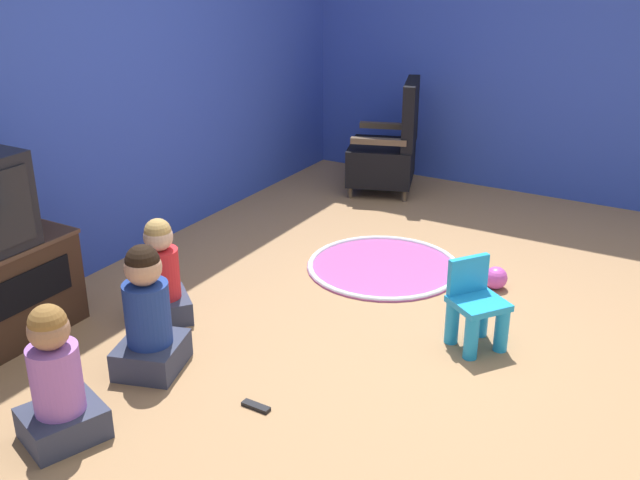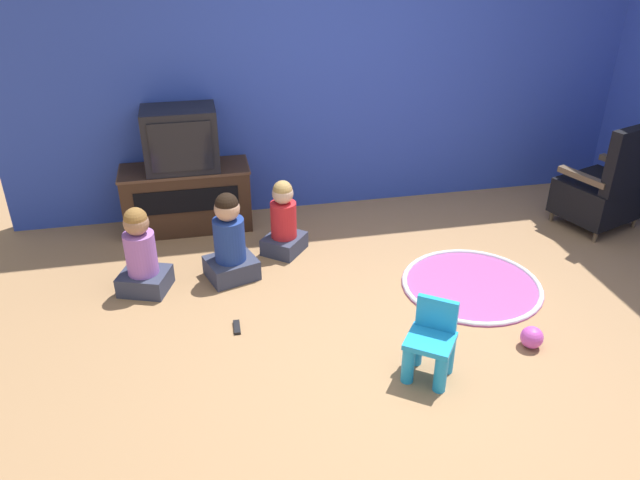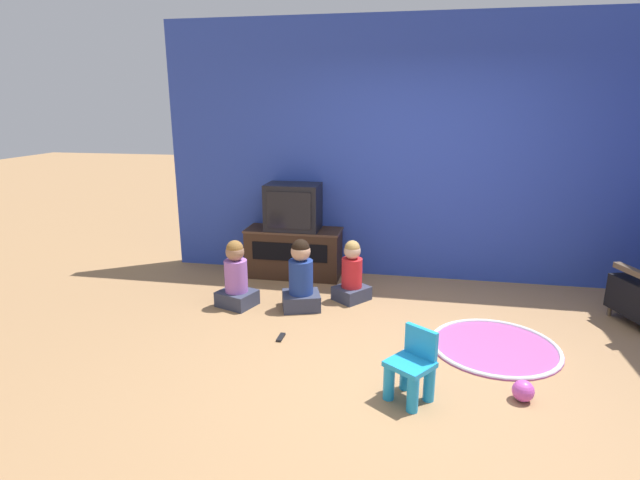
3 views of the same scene
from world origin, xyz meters
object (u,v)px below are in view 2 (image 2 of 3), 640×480
object	(u,v)px
child_watching_left	(230,242)
child_watching_right	(284,222)
toy_ball	(532,337)
yellow_kid_chair	(430,346)
remote_control	(237,327)
black_armchair	(605,189)
child_watching_center	(141,256)
television	(181,139)
tv_cabinet	(187,197)

from	to	relation	value
child_watching_left	child_watching_right	xyz separation A→B (m)	(0.46, 0.32, -0.03)
child_watching_right	toy_ball	size ratio (longest dim) A/B	4.29
yellow_kid_chair	remote_control	bearing A→B (deg)	-176.81
black_armchair	child_watching_right	xyz separation A→B (m)	(-2.84, 0.13, -0.09)
toy_ball	child_watching_center	bearing A→B (deg)	153.81
television	yellow_kid_chair	size ratio (longest dim) A/B	1.22
tv_cabinet	remote_control	xyz separation A→B (m)	(0.27, -1.62, -0.29)
black_armchair	child_watching_left	size ratio (longest dim) A/B	1.39
child_watching_left	toy_ball	world-z (taller)	child_watching_left
yellow_kid_chair	child_watching_left	bearing A→B (deg)	163.71
child_watching_right	remote_control	xyz separation A→B (m)	(-0.49, -1.00, -0.27)
child_watching_right	television	bearing A→B (deg)	90.24
television	child_watching_left	distance (m)	1.10
television	child_watching_right	world-z (taller)	television
child_watching_left	toy_ball	bearing A→B (deg)	-52.52
black_armchair	toy_ball	size ratio (longest dim) A/B	6.64
yellow_kid_chair	child_watching_left	distance (m)	1.78
black_armchair	child_watching_left	distance (m)	3.31
toy_ball	tv_cabinet	bearing A→B (deg)	134.19
child_watching_center	child_watching_right	size ratio (longest dim) A/B	1.07
remote_control	tv_cabinet	bearing A→B (deg)	10.88
yellow_kid_chair	child_watching_center	world-z (taller)	child_watching_center
toy_ball	yellow_kid_chair	bearing A→B (deg)	-171.29
television	remote_control	world-z (taller)	television
black_armchair	yellow_kid_chair	bearing A→B (deg)	16.43
child_watching_left	child_watching_center	world-z (taller)	child_watching_left
yellow_kid_chair	child_watching_center	bearing A→B (deg)	178.03
television	child_watching_right	size ratio (longest dim) A/B	0.96
yellow_kid_chair	television	bearing A→B (deg)	156.66
television	child_watching_center	world-z (taller)	television
child_watching_right	remote_control	world-z (taller)	child_watching_right
child_watching_center	remote_control	distance (m)	0.94
television	toy_ball	xyz separation A→B (m)	(2.15, -2.20, -0.76)
yellow_kid_chair	child_watching_left	world-z (taller)	child_watching_left
child_watching_right	remote_control	bearing A→B (deg)	-167.41
child_watching_center	toy_ball	distance (m)	2.80
television	toy_ball	world-z (taller)	television
television	child_watching_right	bearing A→B (deg)	-38.44
child_watching_center	remote_control	size ratio (longest dim) A/B	4.51
tv_cabinet	child_watching_center	size ratio (longest dim) A/B	1.62
yellow_kid_chair	child_watching_left	size ratio (longest dim) A/B	0.70
tv_cabinet	television	xyz separation A→B (m)	(0.00, -0.01, 0.54)
yellow_kid_chair	toy_ball	bearing A→B (deg)	44.44
tv_cabinet	toy_ball	xyz separation A→B (m)	(2.15, -2.21, -0.22)
child_watching_right	toy_ball	bearing A→B (deg)	-100.34
child_watching_left	remote_control	bearing A→B (deg)	-109.99
child_watching_right	remote_control	size ratio (longest dim) A/B	4.22
black_armchair	tv_cabinet	bearing A→B (deg)	-30.89
tv_cabinet	black_armchair	world-z (taller)	black_armchair
tv_cabinet	child_watching_right	size ratio (longest dim) A/B	1.74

